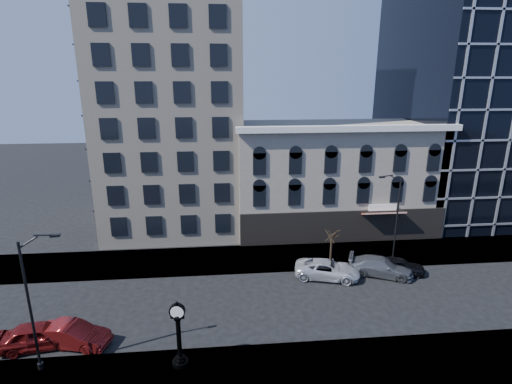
{
  "coord_description": "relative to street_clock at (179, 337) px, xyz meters",
  "views": [
    {
      "loc": [
        -0.95,
        -27.39,
        17.38
      ],
      "look_at": [
        2.0,
        4.0,
        8.0
      ],
      "focal_mm": 28.0,
      "sensor_mm": 36.0,
      "label": 1
    }
  ],
  "objects": [
    {
      "name": "car_far_a",
      "position": [
        11.98,
        10.08,
        -1.32
      ],
      "size": [
        6.19,
        4.07,
        1.58
      ],
      "primitive_type": "imported",
      "rotation": [
        0.0,
        0.0,
        1.3
      ],
      "color": "silver",
      "rests_on": "ground"
    },
    {
      "name": "street_clock",
      "position": [
        0.0,
        0.0,
        0.0
      ],
      "size": [
        1.0,
        1.0,
        4.4
      ],
      "rotation": [
        0.0,
        0.0,
        -0.11
      ],
      "color": "black",
      "rests_on": "sidewalk_near"
    },
    {
      "name": "car_far_c",
      "position": [
        18.66,
        10.26,
        -1.37
      ],
      "size": [
        4.68,
        2.93,
        1.49
      ],
      "primitive_type": "imported",
      "rotation": [
        0.0,
        0.0,
        1.28
      ],
      "color": "black",
      "rests_on": "ground"
    },
    {
      "name": "car_near_b",
      "position": [
        -7.23,
        2.64,
        -1.31
      ],
      "size": [
        5.1,
        2.82,
        1.59
      ],
      "primitive_type": "imported",
      "rotation": [
        0.0,
        0.0,
        1.32
      ],
      "color": "maroon",
      "rests_on": "ground"
    },
    {
      "name": "ground",
      "position": [
        3.68,
        6.42,
        -2.11
      ],
      "size": [
        160.0,
        160.0,
        0.0
      ],
      "primitive_type": "plane",
      "color": "black",
      "rests_on": "ground"
    },
    {
      "name": "car_far_b",
      "position": [
        16.86,
        10.12,
        -1.29
      ],
      "size": [
        6.06,
        4.28,
        1.63
      ],
      "primitive_type": "imported",
      "rotation": [
        0.0,
        0.0,
        1.17
      ],
      "color": "#595B60",
      "rests_on": "ground"
    },
    {
      "name": "sidewalk_far",
      "position": [
        3.68,
        14.42,
        -2.05
      ],
      "size": [
        160.0,
        6.0,
        0.12
      ],
      "primitive_type": "cube",
      "color": "gray",
      "rests_on": "ground"
    },
    {
      "name": "street_lamp_near",
      "position": [
        -7.81,
        0.54,
        4.7
      ],
      "size": [
        2.28,
        0.66,
        8.86
      ],
      "rotation": [
        0.0,
        0.0,
        0.18
      ],
      "color": "black",
      "rests_on": "sidewalk_near"
    },
    {
      "name": "sidewalk_near",
      "position": [
        3.68,
        -1.58,
        -2.05
      ],
      "size": [
        160.0,
        6.0,
        0.12
      ],
      "primitive_type": "cube",
      "color": "gray",
      "rests_on": "ground"
    },
    {
      "name": "street_lamp_far",
      "position": [
        18.48,
        12.56,
        4.57
      ],
      "size": [
        2.25,
        0.49,
        8.69
      ],
      "rotation": [
        0.0,
        0.0,
        3.24
      ],
      "color": "black",
      "rests_on": "sidewalk_far"
    },
    {
      "name": "cream_tower",
      "position": [
        -2.44,
        25.31,
        17.21
      ],
      "size": [
        15.9,
        15.4,
        42.5
      ],
      "color": "beige",
      "rests_on": "ground"
    },
    {
      "name": "glass_office",
      "position": [
        35.68,
        27.33,
        11.89
      ],
      "size": [
        20.0,
        20.15,
        28.0
      ],
      "color": "black",
      "rests_on": "ground"
    },
    {
      "name": "bare_tree_far",
      "position": [
        13.18,
        13.3,
        0.94
      ],
      "size": [
        2.27,
        2.27,
        3.9
      ],
      "color": "black",
      "rests_on": "sidewalk_far"
    },
    {
      "name": "victorian_row",
      "position": [
        15.68,
        22.32,
        3.89
      ],
      "size": [
        22.6,
        11.19,
        12.5
      ],
      "color": "gray",
      "rests_on": "ground"
    },
    {
      "name": "car_near_a",
      "position": [
        -9.37,
        2.71,
        -1.25
      ],
      "size": [
        5.3,
        2.73,
        1.72
      ],
      "primitive_type": "imported",
      "rotation": [
        0.0,
        0.0,
        1.71
      ],
      "color": "maroon",
      "rests_on": "ground"
    }
  ]
}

